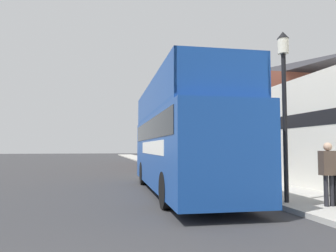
{
  "coord_description": "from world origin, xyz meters",
  "views": [
    {
      "loc": [
        0.94,
        -2.81,
        1.72
      ],
      "look_at": [
        3.88,
        10.42,
        2.61
      ],
      "focal_mm": 35.0,
      "sensor_mm": 36.0,
      "label": 1
    }
  ],
  "objects_px": {
    "tour_bus": "(181,144)",
    "lamp_post_third": "(173,122)",
    "parked_car_ahead_of_bus": "(161,165)",
    "pedestrian_third": "(328,168)",
    "lamp_post_second": "(207,111)",
    "lamp_post_nearest": "(284,84)"
  },
  "relations": [
    {
      "from": "parked_car_ahead_of_bus",
      "to": "lamp_post_second",
      "type": "xyz_separation_m",
      "value": [
        1.7,
        -3.58,
        2.92
      ]
    },
    {
      "from": "tour_bus",
      "to": "pedestrian_third",
      "type": "relative_size",
      "value": 5.99
    },
    {
      "from": "pedestrian_third",
      "to": "lamp_post_second",
      "type": "relative_size",
      "value": 0.34
    },
    {
      "from": "pedestrian_third",
      "to": "lamp_post_second",
      "type": "bearing_deg",
      "value": 94.44
    },
    {
      "from": "tour_bus",
      "to": "lamp_post_second",
      "type": "height_order",
      "value": "lamp_post_second"
    },
    {
      "from": "parked_car_ahead_of_bus",
      "to": "lamp_post_third",
      "type": "distance_m",
      "value": 4.91
    },
    {
      "from": "lamp_post_second",
      "to": "lamp_post_nearest",
      "type": "bearing_deg",
      "value": -91.11
    },
    {
      "from": "tour_bus",
      "to": "lamp_post_third",
      "type": "relative_size",
      "value": 2.05
    },
    {
      "from": "parked_car_ahead_of_bus",
      "to": "pedestrian_third",
      "type": "height_order",
      "value": "pedestrian_third"
    },
    {
      "from": "parked_car_ahead_of_bus",
      "to": "lamp_post_nearest",
      "type": "height_order",
      "value": "lamp_post_nearest"
    },
    {
      "from": "pedestrian_third",
      "to": "lamp_post_third",
      "type": "bearing_deg",
      "value": 92.61
    },
    {
      "from": "parked_car_ahead_of_bus",
      "to": "pedestrian_third",
      "type": "xyz_separation_m",
      "value": [
        2.32,
        -11.57,
        0.53
      ]
    },
    {
      "from": "lamp_post_third",
      "to": "lamp_post_nearest",
      "type": "bearing_deg",
      "value": -90.27
    },
    {
      "from": "lamp_post_nearest",
      "to": "lamp_post_third",
      "type": "bearing_deg",
      "value": 89.73
    },
    {
      "from": "tour_bus",
      "to": "lamp_post_nearest",
      "type": "distance_m",
      "value": 4.5
    },
    {
      "from": "tour_bus",
      "to": "lamp_post_third",
      "type": "height_order",
      "value": "lamp_post_third"
    },
    {
      "from": "lamp_post_nearest",
      "to": "lamp_post_second",
      "type": "bearing_deg",
      "value": 88.89
    },
    {
      "from": "lamp_post_second",
      "to": "tour_bus",
      "type": "bearing_deg",
      "value": -122.98
    },
    {
      "from": "parked_car_ahead_of_bus",
      "to": "lamp_post_second",
      "type": "relative_size",
      "value": 0.91
    },
    {
      "from": "lamp_post_nearest",
      "to": "lamp_post_second",
      "type": "height_order",
      "value": "lamp_post_nearest"
    },
    {
      "from": "parked_car_ahead_of_bus",
      "to": "pedestrian_third",
      "type": "bearing_deg",
      "value": -81.41
    },
    {
      "from": "pedestrian_third",
      "to": "lamp_post_second",
      "type": "distance_m",
      "value": 8.37
    }
  ]
}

